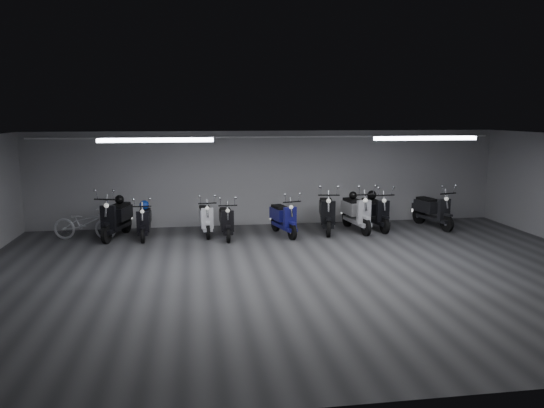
{
  "coord_description": "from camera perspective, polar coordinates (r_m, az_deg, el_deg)",
  "views": [
    {
      "loc": [
        -2.24,
        -10.27,
        3.28
      ],
      "look_at": [
        -0.3,
        2.5,
        1.05
      ],
      "focal_mm": 34.44,
      "sensor_mm": 36.0,
      "label": 1
    }
  ],
  "objects": [
    {
      "name": "scooter_4",
      "position": [
        14.19,
        1.28,
        -0.96
      ],
      "size": [
        0.95,
        1.78,
        1.26
      ],
      "primitive_type": null,
      "rotation": [
        0.0,
        0.0,
        0.24
      ],
      "color": "navy",
      "rests_on": "floor"
    },
    {
      "name": "scooter_7",
      "position": [
        15.23,
        11.23,
        -0.26
      ],
      "size": [
        0.81,
        1.86,
        1.34
      ],
      "primitive_type": null,
      "rotation": [
        0.0,
        0.0,
        0.12
      ],
      "color": "black",
      "rests_on": "floor"
    },
    {
      "name": "fluor_strip_left",
      "position": [
        11.31,
        -12.56,
        6.83
      ],
      "size": [
        2.4,
        0.18,
        0.08
      ],
      "primitive_type": "cube",
      "color": "white",
      "rests_on": "ceiling"
    },
    {
      "name": "back_wall",
      "position": [
        15.55,
        -0.27,
        2.85
      ],
      "size": [
        14.0,
        0.01,
        2.8
      ],
      "primitive_type": "cube",
      "color": "gray",
      "rests_on": "ground"
    },
    {
      "name": "helmet_0",
      "position": [
        15.1,
        8.84,
        0.95
      ],
      "size": [
        0.23,
        0.23,
        0.23
      ],
      "primitive_type": "sphere",
      "color": "black",
      "rests_on": "scooter_6"
    },
    {
      "name": "floor",
      "position": [
        11.01,
        3.54,
        -7.58
      ],
      "size": [
        14.0,
        10.0,
        0.01
      ],
      "primitive_type": "cube",
      "color": "#343436",
      "rests_on": "ground"
    },
    {
      "name": "scooter_5",
      "position": [
        14.69,
        6.03,
        -0.34
      ],
      "size": [
        0.97,
        1.99,
        1.42
      ],
      "primitive_type": null,
      "rotation": [
        0.0,
        0.0,
        -0.18
      ],
      "color": "black",
      "rests_on": "floor"
    },
    {
      "name": "bicycle",
      "position": [
        14.64,
        -19.81,
        -1.6
      ],
      "size": [
        1.72,
        0.85,
        1.07
      ],
      "primitive_type": "imported",
      "rotation": [
        0.0,
        0.0,
        1.4
      ],
      "color": "silver",
      "rests_on": "floor"
    },
    {
      "name": "helmet_1",
      "position": [
        15.41,
        10.86,
        0.97
      ],
      "size": [
        0.27,
        0.27,
        0.27
      ],
      "primitive_type": "sphere",
      "color": "black",
      "rests_on": "scooter_7"
    },
    {
      "name": "scooter_3",
      "position": [
        13.97,
        -5.03,
        -1.29
      ],
      "size": [
        0.57,
        1.63,
        1.2
      ],
      "primitive_type": null,
      "rotation": [
        0.0,
        0.0,
        0.02
      ],
      "color": "black",
      "rests_on": "floor"
    },
    {
      "name": "scooter_0",
      "position": [
        14.5,
        -16.7,
        -0.83
      ],
      "size": [
        1.13,
        2.01,
        1.42
      ],
      "primitive_type": null,
      "rotation": [
        0.0,
        0.0,
        -0.27
      ],
      "color": "black",
      "rests_on": "floor"
    },
    {
      "name": "scooter_9",
      "position": [
        15.89,
        17.22,
        -0.08
      ],
      "size": [
        1.05,
        1.91,
        1.35
      ],
      "primitive_type": null,
      "rotation": [
        0.0,
        0.0,
        0.26
      ],
      "color": "black",
      "rests_on": "floor"
    },
    {
      "name": "fluor_strip_right",
      "position": [
        12.44,
        16.42,
        6.91
      ],
      "size": [
        2.4,
        0.18,
        0.08
      ],
      "primitive_type": "cube",
      "color": "white",
      "rests_on": "ceiling"
    },
    {
      "name": "ceiling",
      "position": [
        10.52,
        3.7,
        7.19
      ],
      "size": [
        14.0,
        10.0,
        0.01
      ],
      "primitive_type": "cube",
      "color": "gray",
      "rests_on": "ground"
    },
    {
      "name": "scooter_1",
      "position": [
        14.28,
        -13.81,
        -1.34
      ],
      "size": [
        0.53,
        1.59,
        1.19
      ],
      "primitive_type": null,
      "rotation": [
        0.0,
        0.0,
        0.0
      ],
      "color": "black",
      "rests_on": "floor"
    },
    {
      "name": "scooter_2",
      "position": [
        14.39,
        -7.25,
        -1.02
      ],
      "size": [
        0.65,
        1.64,
        1.2
      ],
      "primitive_type": null,
      "rotation": [
        0.0,
        0.0,
        0.07
      ],
      "color": "white",
      "rests_on": "floor"
    },
    {
      "name": "front_wall",
      "position": [
        6.02,
        13.83,
        -8.67
      ],
      "size": [
        14.0,
        0.01,
        2.8
      ],
      "primitive_type": "cube",
      "color": "gray",
      "rests_on": "ground"
    },
    {
      "name": "conduit",
      "position": [
        15.37,
        -0.23,
        7.33
      ],
      "size": [
        13.6,
        0.05,
        0.05
      ],
      "primitive_type": "cylinder",
      "rotation": [
        0.0,
        1.57,
        0.0
      ],
      "color": "white",
      "rests_on": "back_wall"
    },
    {
      "name": "scooter_6",
      "position": [
        14.91,
        9.23,
        -0.27
      ],
      "size": [
        0.86,
        1.96,
        1.41
      ],
      "primitive_type": null,
      "rotation": [
        0.0,
        0.0,
        0.12
      ],
      "color": "#B8B8BD",
      "rests_on": "floor"
    },
    {
      "name": "helmet_2",
      "position": [
        14.69,
        -16.34,
        0.48
      ],
      "size": [
        0.24,
        0.24,
        0.24
      ],
      "primitive_type": "sphere",
      "color": "black",
      "rests_on": "scooter_0"
    },
    {
      "name": "helmet_3",
      "position": [
        14.45,
        -13.78,
        -0.12
      ],
      "size": [
        0.26,
        0.26,
        0.26
      ],
      "primitive_type": "sphere",
      "color": "navy",
      "rests_on": "scooter_1"
    }
  ]
}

